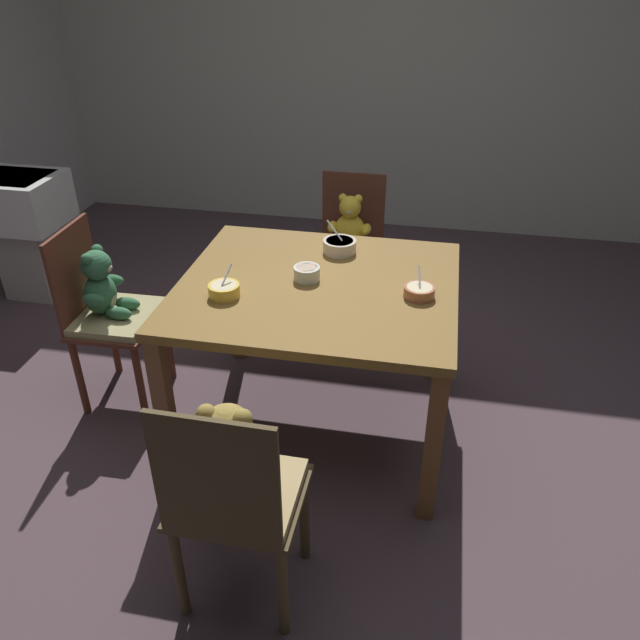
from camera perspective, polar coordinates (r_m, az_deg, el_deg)
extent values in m
cube|color=#503D44|center=(3.08, -0.18, -9.50)|extent=(5.20, 5.20, 0.04)
cube|color=#BBB9AA|center=(4.90, 6.25, 24.24)|extent=(5.20, 0.08, 2.81)
cube|color=brown|center=(2.65, -0.21, 3.00)|extent=(1.16, 1.04, 0.04)
cube|color=brown|center=(2.63, -13.92, -8.12)|extent=(0.07, 0.07, 0.72)
cube|color=brown|center=(2.44, 10.22, -11.35)|extent=(0.07, 0.07, 0.72)
cube|color=brown|center=(3.36, -7.60, 1.89)|extent=(0.07, 0.07, 0.72)
cube|color=brown|center=(3.21, 10.93, 0.05)|extent=(0.07, 0.07, 0.72)
cube|color=#4B3B23|center=(2.14, -7.26, -15.68)|extent=(0.42, 0.37, 0.02)
cube|color=#4B3B23|center=(1.85, -9.49, -14.37)|extent=(0.38, 0.02, 0.46)
cylinder|color=#4B3B23|center=(2.37, -1.42, -17.44)|extent=(0.04, 0.04, 0.42)
cylinder|color=#4B3B23|center=(2.45, -9.83, -15.93)|extent=(0.04, 0.04, 0.42)
cylinder|color=#4B3B23|center=(2.18, -3.40, -23.37)|extent=(0.04, 0.04, 0.42)
cylinder|color=#4B3B23|center=(2.27, -12.70, -21.40)|extent=(0.04, 0.04, 0.42)
cube|color=tan|center=(2.12, -7.31, -15.15)|extent=(0.38, 0.34, 0.04)
ellipsoid|color=olive|center=(1.98, -8.16, -13.81)|extent=(0.20, 0.17, 0.23)
ellipsoid|color=beige|center=(2.03, -7.63, -12.97)|extent=(0.11, 0.06, 0.14)
sphere|color=olive|center=(1.87, -8.46, -9.84)|extent=(0.16, 0.16, 0.16)
ellipsoid|color=beige|center=(1.92, -7.88, -9.03)|extent=(0.06, 0.06, 0.05)
sphere|color=olive|center=(1.81, -7.06, -8.92)|extent=(0.06, 0.06, 0.06)
sphere|color=olive|center=(1.85, -10.32, -8.40)|extent=(0.06, 0.06, 0.06)
ellipsoid|color=olive|center=(1.95, -4.77, -13.27)|extent=(0.07, 0.13, 0.06)
ellipsoid|color=olive|center=(2.01, -11.10, -12.16)|extent=(0.07, 0.13, 0.06)
ellipsoid|color=olive|center=(2.11, -5.46, -13.36)|extent=(0.07, 0.15, 0.07)
ellipsoid|color=olive|center=(2.13, -8.37, -12.86)|extent=(0.07, 0.15, 0.07)
cube|color=#532C20|center=(3.59, 2.49, 5.58)|extent=(0.40, 0.42, 0.02)
cube|color=#532C20|center=(3.68, 3.06, 10.05)|extent=(0.36, 0.02, 0.43)
cylinder|color=#532C20|center=(3.56, -0.68, 1.34)|extent=(0.04, 0.04, 0.42)
cylinder|color=#532C20|center=(3.52, 4.65, 0.82)|extent=(0.04, 0.04, 0.42)
cylinder|color=#532C20|center=(3.87, 0.38, 3.94)|extent=(0.04, 0.04, 0.42)
cylinder|color=#532C20|center=(3.83, 5.30, 3.49)|extent=(0.04, 0.04, 0.42)
cube|color=tan|center=(3.58, 2.51, 5.99)|extent=(0.36, 0.39, 0.04)
ellipsoid|color=yellow|center=(3.60, 2.73, 8.14)|extent=(0.17, 0.15, 0.20)
ellipsoid|color=beige|center=(3.56, 2.61, 7.70)|extent=(0.09, 0.05, 0.12)
sphere|color=yellow|center=(3.53, 2.76, 10.24)|extent=(0.12, 0.12, 0.12)
ellipsoid|color=beige|center=(3.50, 2.65, 9.85)|extent=(0.05, 0.04, 0.04)
sphere|color=yellow|center=(3.53, 2.10, 11.05)|extent=(0.05, 0.05, 0.05)
sphere|color=yellow|center=(3.52, 3.52, 10.94)|extent=(0.05, 0.05, 0.05)
ellipsoid|color=yellow|center=(3.58, 1.14, 8.49)|extent=(0.06, 0.11, 0.05)
ellipsoid|color=yellow|center=(3.56, 4.24, 8.24)|extent=(0.06, 0.11, 0.05)
ellipsoid|color=yellow|center=(3.54, 1.69, 6.54)|extent=(0.06, 0.13, 0.06)
ellipsoid|color=yellow|center=(3.53, 3.21, 6.42)|extent=(0.06, 0.13, 0.06)
cube|color=#5B2D1F|center=(3.14, -17.89, -0.11)|extent=(0.38, 0.42, 0.02)
cube|color=#5B2D1F|center=(3.11, -21.46, 3.90)|extent=(0.03, 0.38, 0.45)
cylinder|color=#5B2D1F|center=(3.07, -16.04, -5.62)|extent=(0.04, 0.04, 0.42)
cylinder|color=#5B2D1F|center=(3.32, -13.64, -2.08)|extent=(0.04, 0.04, 0.42)
cylinder|color=#5B2D1F|center=(3.20, -21.03, -4.89)|extent=(0.04, 0.04, 0.42)
cylinder|color=#5B2D1F|center=(3.45, -18.34, -1.55)|extent=(0.04, 0.04, 0.42)
cube|color=tan|center=(3.12, -17.97, 0.33)|extent=(0.35, 0.39, 0.04)
ellipsoid|color=#366D46|center=(3.10, -19.37, 2.26)|extent=(0.15, 0.17, 0.20)
ellipsoid|color=beige|center=(3.08, -18.57, 2.04)|extent=(0.05, 0.09, 0.12)
sphere|color=#366D46|center=(3.03, -19.70, 4.73)|extent=(0.14, 0.14, 0.14)
ellipsoid|color=beige|center=(3.01, -18.84, 4.51)|extent=(0.05, 0.06, 0.04)
sphere|color=#366D46|center=(2.97, -20.46, 5.21)|extent=(0.05, 0.05, 0.05)
sphere|color=#366D46|center=(3.05, -19.62, 6.03)|extent=(0.05, 0.05, 0.05)
ellipsoid|color=#366D46|center=(3.00, -19.90, 1.76)|extent=(0.11, 0.06, 0.05)
ellipsoid|color=#366D46|center=(3.15, -18.34, 3.47)|extent=(0.11, 0.06, 0.05)
ellipsoid|color=#366D46|center=(3.05, -17.85, 0.59)|extent=(0.13, 0.06, 0.06)
ellipsoid|color=#366D46|center=(3.12, -17.12, 1.45)|extent=(0.13, 0.06, 0.06)
cylinder|color=silver|center=(2.65, -1.21, 4.28)|extent=(0.11, 0.11, 0.06)
cylinder|color=silver|center=(2.67, -1.21, 3.82)|extent=(0.06, 0.06, 0.01)
cylinder|color=beige|center=(2.64, -1.22, 4.73)|extent=(0.09, 0.09, 0.01)
cylinder|color=#B56B48|center=(2.56, 9.02, 2.56)|extent=(0.13, 0.13, 0.05)
cylinder|color=#B56B48|center=(2.56, 8.99, 2.22)|extent=(0.07, 0.07, 0.01)
cylinder|color=beige|center=(2.55, 9.05, 2.93)|extent=(0.10, 0.10, 0.01)
cylinder|color=#BCBCC1|center=(2.56, 9.04, 3.91)|extent=(0.02, 0.09, 0.06)
ellipsoid|color=#BCBCC1|center=(2.54, 9.07, 2.78)|extent=(0.03, 0.04, 0.01)
cylinder|color=beige|center=(2.90, 1.79, 6.73)|extent=(0.15, 0.15, 0.06)
cylinder|color=beige|center=(2.91, 1.78, 6.30)|extent=(0.08, 0.08, 0.01)
cylinder|color=beige|center=(2.89, 1.80, 7.17)|extent=(0.13, 0.13, 0.01)
cylinder|color=#BCBCC1|center=(2.90, 1.33, 8.13)|extent=(0.09, 0.07, 0.08)
ellipsoid|color=#BCBCC1|center=(2.89, 1.96, 7.03)|extent=(0.04, 0.04, 0.01)
cylinder|color=yellow|center=(2.56, -8.72, 2.68)|extent=(0.13, 0.13, 0.05)
cylinder|color=yellow|center=(2.57, -8.68, 2.27)|extent=(0.07, 0.07, 0.01)
cylinder|color=beige|center=(2.55, -8.76, 3.11)|extent=(0.10, 0.10, 0.01)
cylinder|color=#BCBCC1|center=(2.55, -8.49, 4.09)|extent=(0.03, 0.09, 0.07)
ellipsoid|color=#BCBCC1|center=(2.54, -8.86, 2.95)|extent=(0.03, 0.04, 0.01)
cube|color=#B7B2A8|center=(4.43, -24.72, 5.04)|extent=(0.32, 0.26, 0.49)
cube|color=white|center=(4.28, -25.89, 9.76)|extent=(0.53, 0.44, 0.30)
cube|color=#38383D|center=(4.25, -26.24, 11.15)|extent=(0.43, 0.35, 0.08)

